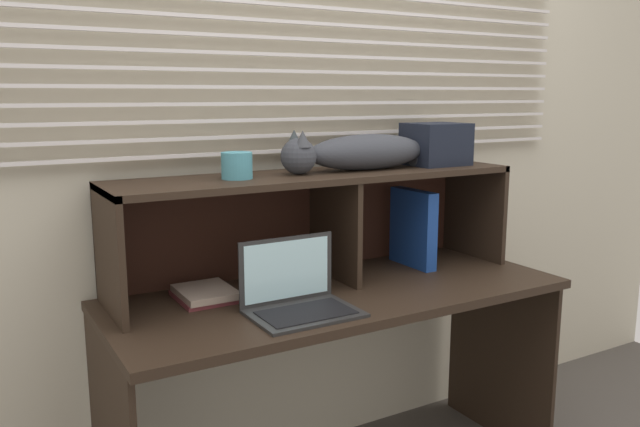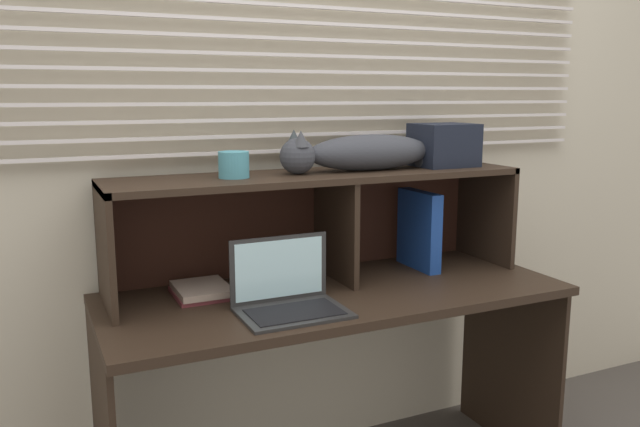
# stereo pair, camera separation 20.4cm
# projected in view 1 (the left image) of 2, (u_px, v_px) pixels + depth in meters

# --- Properties ---
(back_panel_with_blinds) EXTENTS (4.40, 0.08, 2.50)m
(back_panel_with_blinds) POSITION_uv_depth(u_px,v_px,m) (290.00, 132.00, 2.37)
(back_panel_with_blinds) COLOR beige
(back_panel_with_blinds) RESTS_ON ground
(desk) EXTENTS (1.56, 0.63, 0.74)m
(desk) POSITION_uv_depth(u_px,v_px,m) (339.00, 329.00, 2.19)
(desk) COLOR black
(desk) RESTS_ON ground
(hutch_shelf_unit) EXTENTS (1.46, 0.35, 0.38)m
(hutch_shelf_unit) POSITION_uv_depth(u_px,v_px,m) (317.00, 202.00, 2.26)
(hutch_shelf_unit) COLOR black
(hutch_shelf_unit) RESTS_ON desk
(cat) EXTENTS (0.82, 0.15, 0.15)m
(cat) POSITION_uv_depth(u_px,v_px,m) (361.00, 153.00, 2.28)
(cat) COLOR #36393F
(cat) RESTS_ON hutch_shelf_unit
(laptop) EXTENTS (0.32, 0.23, 0.22)m
(laptop) POSITION_uv_depth(u_px,v_px,m) (298.00, 297.00, 1.95)
(laptop) COLOR #292929
(laptop) RESTS_ON desk
(binder_upright) EXTENTS (0.05, 0.23, 0.29)m
(binder_upright) POSITION_uv_depth(u_px,v_px,m) (413.00, 228.00, 2.45)
(binder_upright) COLOR #193F92
(binder_upright) RESTS_ON desk
(book_stack) EXTENTS (0.17, 0.21, 0.04)m
(book_stack) POSITION_uv_depth(u_px,v_px,m) (205.00, 294.00, 2.07)
(book_stack) COLOR brown
(book_stack) RESTS_ON desk
(small_basket) EXTENTS (0.10, 0.10, 0.09)m
(small_basket) POSITION_uv_depth(u_px,v_px,m) (237.00, 166.00, 2.05)
(small_basket) COLOR teal
(small_basket) RESTS_ON hutch_shelf_unit
(storage_box) EXTENTS (0.22, 0.18, 0.16)m
(storage_box) POSITION_uv_depth(u_px,v_px,m) (436.00, 144.00, 2.44)
(storage_box) COLOR black
(storage_box) RESTS_ON hutch_shelf_unit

